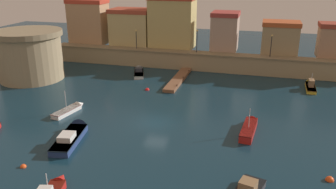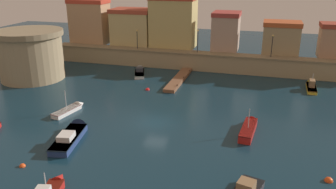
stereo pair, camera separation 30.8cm
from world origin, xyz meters
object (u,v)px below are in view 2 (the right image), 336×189
Objects in this scene: moored_boat_8 at (73,134)px; mooring_buoy_0 at (329,181)px; quay_lamp_0 at (137,36)px; moored_boat_7 at (249,127)px; mooring_buoy_1 at (148,90)px; moored_boat_6 at (71,109)px; quay_lamp_1 at (198,38)px; mooring_buoy_2 at (23,166)px; quay_lamp_2 at (272,42)px; fortress_tower at (31,54)px; moored_boat_5 at (140,71)px; moored_boat_4 at (311,85)px.

mooring_buoy_0 is (23.99, -1.24, -0.41)m from moored_boat_8.
quay_lamp_0 is 0.52× the size of moored_boat_7.
mooring_buoy_1 is at bearing -63.82° from quay_lamp_0.
quay_lamp_0 is 22.79m from moored_boat_6.
quay_lamp_1 reaches higher than mooring_buoy_0.
mooring_buoy_0 reaches higher than mooring_buoy_1.
mooring_buoy_0 is 1.16× the size of mooring_buoy_1.
quay_lamp_1 reaches higher than mooring_buoy_2.
moored_boat_7 is at bearing -78.47° from moored_boat_6.
moored_boat_6 is (-22.83, -22.25, -5.02)m from quay_lamp_2.
moored_boat_6 is 8.87× the size of mooring_buoy_1.
moored_boat_7 is 10.27m from mooring_buoy_0.
fortress_tower is at bearing 61.73° from moored_boat_6.
moored_boat_8 is 14.19× the size of mooring_buoy_2.
moored_boat_5 is (-8.63, -4.72, -5.12)m from quay_lamp_1.
quay_lamp_2 is 40.46m from mooring_buoy_2.
moored_boat_8 is at bearing -137.56° from moored_boat_6.
mooring_buoy_1 is (2.53, 16.01, -0.41)m from moored_boat_8.
mooring_buoy_2 is at bearing -103.80° from quay_lamp_1.
moored_boat_5 is 23.74m from moored_boat_8.
quay_lamp_1 is 29.73m from moored_boat_8.
moored_boat_4 is 34.16m from moored_boat_8.
quay_lamp_0 reaches higher than moored_boat_6.
moored_boat_4 is 23.56m from mooring_buoy_1.
quay_lamp_0 reaches higher than moored_boat_7.
mooring_buoy_0 is at bearing -47.10° from quay_lamp_0.
quay_lamp_0 is at bearing 132.90° from mooring_buoy_0.
moored_boat_4 is at bearing -48.32° from moored_boat_6.
quay_lamp_0 is at bearing 116.18° from mooring_buoy_1.
fortress_tower is 3.09× the size of quay_lamp_0.
fortress_tower is at bearing -136.74° from quay_lamp_0.
quay_lamp_0 is 7.08m from moored_boat_5.
mooring_buoy_0 is (27.80, -7.40, -0.30)m from moored_boat_6.
mooring_buoy_2 is (-8.49, -34.56, -5.46)m from quay_lamp_1.
moored_boat_4 is (17.76, -5.04, -5.08)m from quay_lamp_1.
moored_boat_6 is (12.58, -10.19, -3.52)m from fortress_tower.
moored_boat_6 is at bearing 21.38° from moored_boat_8.
moored_boat_5 is at bearing 91.26° from moored_boat_4.
quay_lamp_1 is at bearing 76.12° from moored_boat_4.
mooring_buoy_1 is at bearing -19.31° from moored_boat_8.
quay_lamp_1 is at bearing 29.66° from moored_boat_7.
mooring_buoy_1 is 22.49m from mooring_buoy_2.
moored_boat_8 reaches higher than mooring_buoy_0.
fortress_tower is at bearing 178.99° from mooring_buoy_1.
fortress_tower is 14.88× the size of mooring_buoy_0.
quay_lamp_0 is at bearing 93.67° from mooring_buoy_2.
moored_boat_6 reaches higher than mooring_buoy_1.
quay_lamp_1 is 11.88m from quay_lamp_2.
moored_boat_6 reaches higher than moored_boat_4.
quay_lamp_0 is 30.59m from moored_boat_7.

